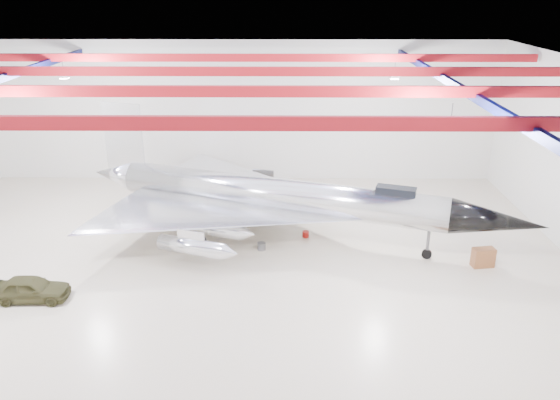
{
  "coord_description": "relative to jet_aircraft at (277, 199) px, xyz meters",
  "views": [
    {
      "loc": [
        3.38,
        -27.36,
        14.84
      ],
      "look_at": [
        3.13,
        2.0,
        3.21
      ],
      "focal_mm": 35.0,
      "sensor_mm": 36.0,
      "label": 1
    }
  ],
  "objects": [
    {
      "name": "jeep",
      "position": [
        -12.24,
        -7.57,
        -1.91
      ],
      "size": [
        3.81,
        1.59,
        1.29
      ],
      "primitive_type": "imported",
      "rotation": [
        0.0,
        0.0,
        1.59
      ],
      "color": "#37351B",
      "rests_on": "floor"
    },
    {
      "name": "ceiling_structure",
      "position": [
        -2.91,
        -3.86,
        7.77
      ],
      "size": [
        39.5,
        29.5,
        1.08
      ],
      "color": "maroon",
      "rests_on": "ceiling"
    },
    {
      "name": "ceiling",
      "position": [
        -2.91,
        -3.86,
        8.45
      ],
      "size": [
        40.0,
        40.0,
        0.0
      ],
      "primitive_type": "plane",
      "rotation": [
        3.14,
        0.0,
        0.0
      ],
      "color": "#0A0F38",
      "rests_on": "wall_back"
    },
    {
      "name": "tool_chest",
      "position": [
        1.82,
        -0.07,
        -2.37
      ],
      "size": [
        0.5,
        0.5,
        0.38
      ],
      "primitive_type": "cylinder",
      "rotation": [
        0.0,
        0.0,
        -0.23
      ],
      "color": "maroon",
      "rests_on": "floor"
    },
    {
      "name": "jet_aircraft",
      "position": [
        0.0,
        0.0,
        0.0
      ],
      "size": [
        27.68,
        20.6,
        7.79
      ],
      "rotation": [
        0.0,
        0.0,
        -0.32
      ],
      "color": "silver",
      "rests_on": "floor"
    },
    {
      "name": "toolbox_red",
      "position": [
        -7.21,
        5.01,
        -2.41
      ],
      "size": [
        0.48,
        0.43,
        0.29
      ],
      "primitive_type": "cube",
      "rotation": [
        0.0,
        0.0,
        0.28
      ],
      "color": "maroon",
      "rests_on": "floor"
    },
    {
      "name": "wall_back",
      "position": [
        -2.91,
        11.14,
        2.95
      ],
      "size": [
        40.0,
        0.0,
        40.0
      ],
      "primitive_type": "plane",
      "rotation": [
        1.57,
        0.0,
        0.0
      ],
      "color": "silver",
      "rests_on": "floor"
    },
    {
      "name": "desk",
      "position": [
        11.66,
        -3.84,
        -2.0
      ],
      "size": [
        1.3,
        0.79,
        1.12
      ],
      "primitive_type": "cube",
      "rotation": [
        0.0,
        0.0,
        0.16
      ],
      "color": "brown",
      "rests_on": "floor"
    },
    {
      "name": "engine_drum",
      "position": [
        -0.89,
        -1.87,
        -2.33
      ],
      "size": [
        0.66,
        0.66,
        0.45
      ],
      "primitive_type": "cylinder",
      "rotation": [
        0.0,
        0.0,
        -0.42
      ],
      "color": "#59595B",
      "rests_on": "floor"
    },
    {
      "name": "crate_ply",
      "position": [
        -5.42,
        -1.79,
        -2.4
      ],
      "size": [
        0.54,
        0.49,
        0.31
      ],
      "primitive_type": "cube",
      "rotation": [
        0.0,
        0.0,
        -0.35
      ],
      "color": "olive",
      "rests_on": "floor"
    },
    {
      "name": "crate_small",
      "position": [
        -11.98,
        2.24,
        -2.42
      ],
      "size": [
        0.41,
        0.35,
        0.26
      ],
      "primitive_type": "cube",
      "rotation": [
        0.0,
        0.0,
        -0.13
      ],
      "color": "#59595B",
      "rests_on": "floor"
    },
    {
      "name": "oil_barrel",
      "position": [
        -4.54,
        2.91,
        -2.35
      ],
      "size": [
        0.6,
        0.49,
        0.4
      ],
      "primitive_type": "cube",
      "rotation": [
        0.0,
        0.0,
        -0.06
      ],
      "color": "olive",
      "rests_on": "floor"
    },
    {
      "name": "floor",
      "position": [
        -2.91,
        -3.86,
        -2.55
      ],
      "size": [
        40.0,
        40.0,
        0.0
      ],
      "primitive_type": "plane",
      "color": "beige",
      "rests_on": "ground"
    }
  ]
}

